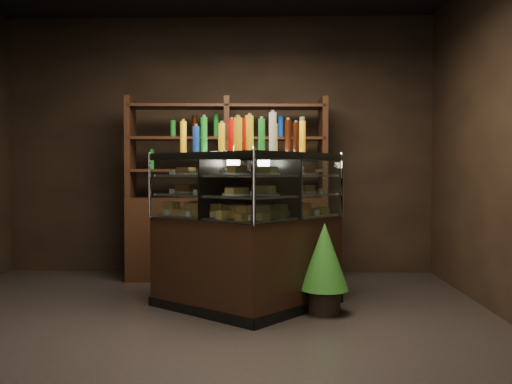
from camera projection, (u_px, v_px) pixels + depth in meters
ground at (186, 329)px, 4.28m from camera, size 5.00×5.00×0.00m
room_shell at (185, 70)px, 4.21m from camera, size 5.02×5.02×3.01m
display_case at (249, 257)px, 4.88m from camera, size 1.74×1.36×1.36m
food_display at (249, 193)px, 4.85m from camera, size 1.38×0.99×0.42m
bottles_top at (249, 136)px, 4.84m from camera, size 1.21×0.85×0.30m
potted_conifer at (325, 255)px, 4.74m from camera, size 0.40×0.40×0.86m
back_shelving at (227, 223)px, 6.30m from camera, size 2.20×0.55×2.00m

